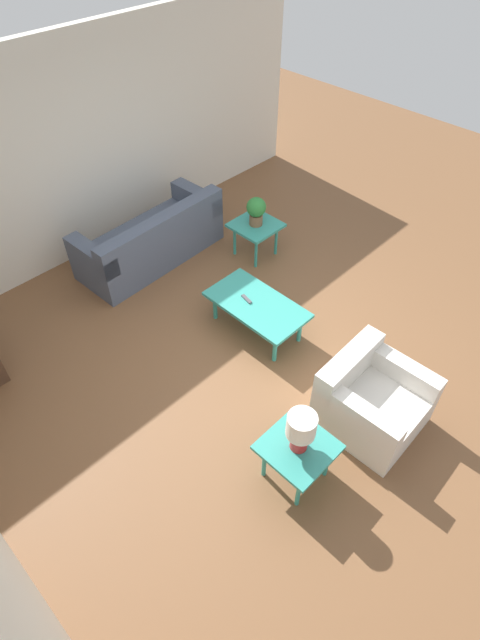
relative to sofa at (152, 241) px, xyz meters
name	(u,v)px	position (x,y,z in m)	size (l,w,h in m)	color
ground_plane	(261,353)	(-2.19, 0.24, -0.30)	(14.00, 14.00, 0.00)	brown
wall_right	(83,150)	(0.87, 0.24, 1.05)	(0.12, 7.20, 2.70)	silver
sofa	(152,241)	(0.00, 0.00, 0.00)	(0.90, 2.00, 0.78)	#4C566B
armchair	(370,400)	(-3.52, 0.13, 0.00)	(0.90, 0.89, 0.75)	silver
coffee_table	(257,306)	(-1.89, -0.01, 0.07)	(1.15, 0.62, 0.41)	teal
side_table_plant	(256,228)	(-0.89, -1.04, 0.12)	(0.58, 0.58, 0.48)	teal
side_table_lamp	(298,450)	(-3.41, 1.09, 0.12)	(0.58, 0.58, 0.48)	teal
potted_plant	(256,210)	(-0.89, -1.04, 0.40)	(0.25, 0.25, 0.38)	brown
table_lamp	(301,429)	(-3.41, 1.09, 0.45)	(0.25, 0.25, 0.42)	red
remote_control	(247,299)	(-1.77, 0.03, 0.12)	(0.16, 0.07, 0.02)	#4C4C51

